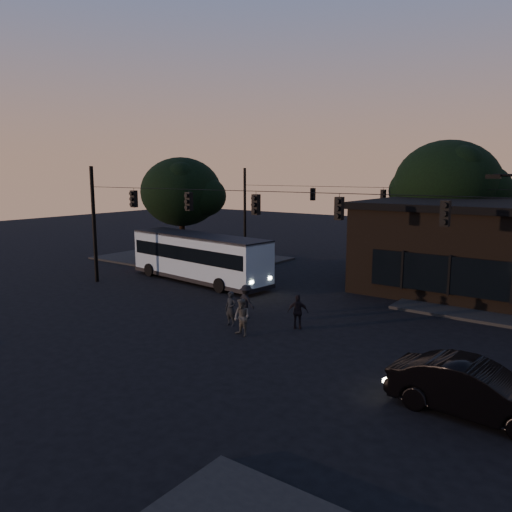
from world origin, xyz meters
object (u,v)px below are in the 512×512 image
Objects in this scene: building at (502,249)px; pedestrian_a at (231,309)px; car at (475,390)px; pedestrian_d at (246,301)px; pedestrian_c at (298,312)px; bus at (199,255)px; pedestrian_b at (242,317)px.

building is 9.47× the size of pedestrian_a.
pedestrian_d reaches higher than car.
car is 3.06× the size of pedestrian_c.
building is at bearing 11.20° from car.
pedestrian_d is at bearing 73.41° from car.
bus reaches higher than car.
bus is at bearing -154.47° from building.
bus is at bearing 140.64° from pedestrian_a.
bus is 9.98m from pedestrian_a.
building is at bearing 57.38° from pedestrian_a.
car is at bearing -18.48° from bus.
pedestrian_b reaches higher than car.
building is 17.08m from car.
pedestrian_a is at bearing 79.69° from car.
pedestrian_a is 0.98× the size of pedestrian_b.
car is 2.96× the size of pedestrian_d.
pedestrian_c is (1.48, 2.28, -0.02)m from pedestrian_b.
pedestrian_c is 2.98m from pedestrian_d.
pedestrian_d reaches higher than pedestrian_a.
building reaches higher than pedestrian_c.
pedestrian_a reaches higher than pedestrian_c.
pedestrian_b is 1.02× the size of pedestrian_c.
car is (19.09, -8.86, -0.93)m from bus.
pedestrian_c is (-6.05, -12.74, -1.90)m from building.
pedestrian_c is (2.81, 1.42, -0.01)m from pedestrian_a.
pedestrian_d is at bearing -27.54° from pedestrian_c.
pedestrian_a is at bearing -0.89° from pedestrian_c.
car is 12.21m from pedestrian_d.
pedestrian_b is 2.72m from pedestrian_c.
building reaches higher than pedestrian_b.
pedestrian_a is 0.98× the size of pedestrian_d.
car is 2.98× the size of pedestrian_b.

